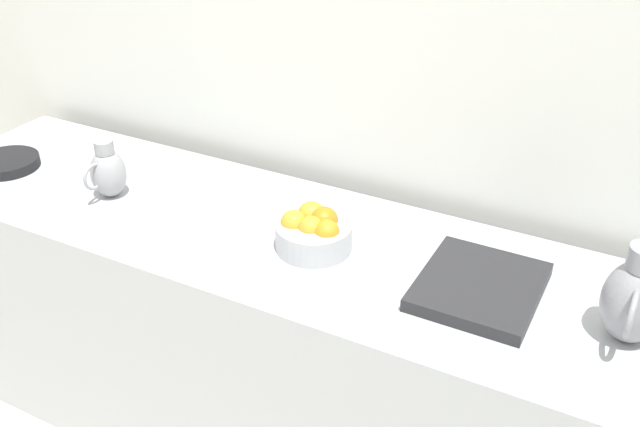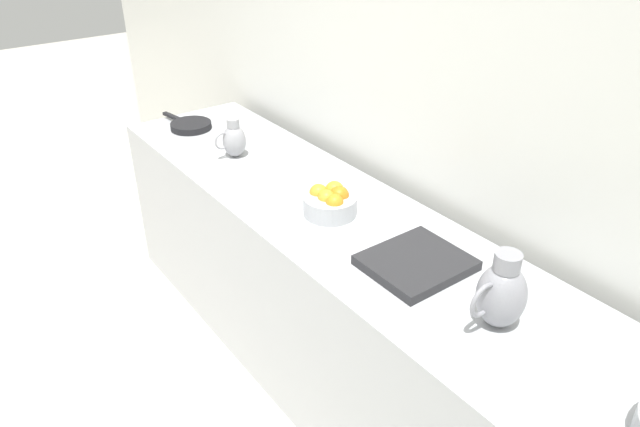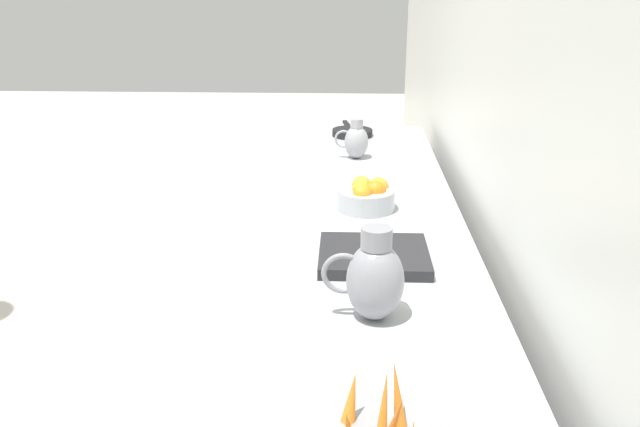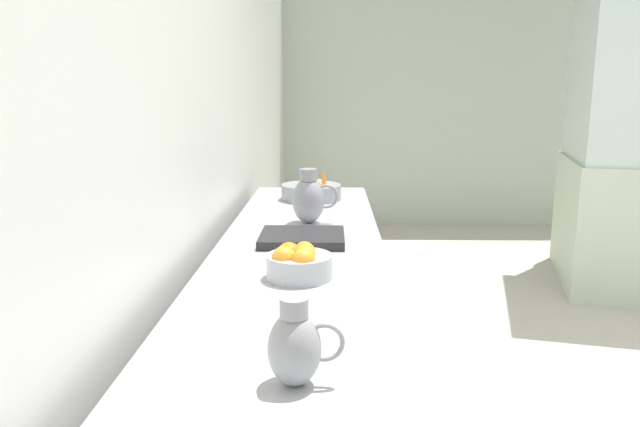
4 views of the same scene
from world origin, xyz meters
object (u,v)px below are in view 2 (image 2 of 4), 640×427
at_px(orange_bowl, 330,202).
at_px(skillet_on_counter, 190,125).
at_px(metal_pitcher_tall, 501,293).
at_px(metal_pitcher_short, 234,140).

relative_size(orange_bowl, skillet_on_counter, 0.61).
bearing_deg(metal_pitcher_tall, metal_pitcher_short, -88.92).
bearing_deg(metal_pitcher_tall, orange_bowl, -90.34).
xyz_separation_m(orange_bowl, skillet_on_counter, (0.05, -1.18, -0.04)).
xyz_separation_m(orange_bowl, metal_pitcher_tall, (0.00, 0.84, 0.06)).
bearing_deg(metal_pitcher_tall, skillet_on_counter, -88.76).
distance_m(metal_pitcher_tall, skillet_on_counter, 2.02).
bearing_deg(metal_pitcher_short, metal_pitcher_tall, 91.08).
bearing_deg(skillet_on_counter, metal_pitcher_short, 91.80).
bearing_deg(orange_bowl, metal_pitcher_short, -87.28).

